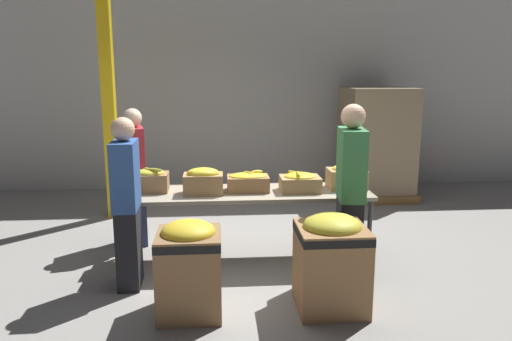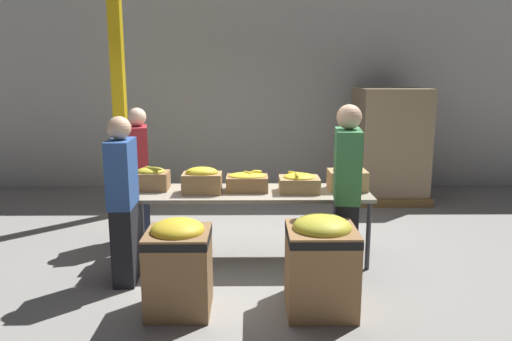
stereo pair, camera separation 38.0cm
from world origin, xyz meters
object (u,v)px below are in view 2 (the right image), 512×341
Objects in this scene: donation_bin_0 at (179,263)px; pallet_stack_0 at (389,145)px; banana_box_2 at (247,181)px; sorting_table at (249,196)px; banana_box_3 at (299,182)px; volunteer_2 at (140,176)px; banana_box_4 at (347,178)px; volunteer_1 at (346,196)px; banana_box_0 at (151,178)px; volunteer_0 at (123,202)px; banana_box_1 at (202,180)px; donation_bin_1 at (321,261)px; support_pillar at (118,75)px.

donation_bin_0 is 4.81m from pallet_stack_0.
banana_box_2 is 1.44m from donation_bin_0.
banana_box_3 reaches higher than sorting_table.
banana_box_2 is 1.05× the size of banana_box_3.
volunteer_2 is (-1.88, 0.67, -0.07)m from banana_box_3.
volunteer_1 is at bearing -101.54° from banana_box_4.
banana_box_4 reaches higher than donation_bin_0.
banana_box_0 is 2.17m from banana_box_4.
banana_box_2 is 1.36m from volunteer_0.
banana_box_3 is 0.26× the size of volunteer_0.
banana_box_1 is 0.48× the size of donation_bin_1.
volunteer_1 is at bearing -111.94° from pallet_stack_0.
donation_bin_0 is (0.61, -0.61, -0.38)m from volunteer_0.
banana_box_1 is 0.25× the size of volunteer_0.
support_pillar is at bearing 129.07° from donation_bin_1.
support_pillar is at bearing 112.04° from donation_bin_0.
volunteer_0 is at bearing -143.19° from banana_box_1.
support_pillar reaches higher than donation_bin_0.
volunteer_2 is 1.89× the size of donation_bin_1.
banana_box_3 is at bearing -4.32° from banana_box_0.
banana_box_0 is (-1.08, 0.09, 0.18)m from sorting_table.
banana_box_0 reaches higher than banana_box_2.
support_pillar is at bearing 142.02° from banana_box_3.
volunteer_0 reaches higher than donation_bin_0.
donation_bin_0 is at bearing -95.13° from banana_box_1.
donation_bin_1 reaches higher than donation_bin_0.
banana_box_2 is 0.52× the size of donation_bin_1.
banana_box_2 is 1.46m from donation_bin_1.
donation_bin_1 is at bearing -37.28° from banana_box_0.
pallet_stack_0 reaches higher than volunteer_1.
banana_box_3 is 0.50× the size of donation_bin_1.
sorting_table is 1.47× the size of pallet_stack_0.
banana_box_3 is 3.22m from support_pillar.
sorting_table is 1.60× the size of volunteer_2.
banana_box_2 is 2.79m from support_pillar.
banana_box_4 is 2.40m from volunteer_0.
sorting_table is at bearing -44.86° from support_pillar.
support_pillar is at bearing 148.81° from banana_box_4.
pallet_stack_0 is (2.25, 2.62, 0.16)m from sorting_table.
sorting_table is 3.03× the size of donation_bin_1.
pallet_stack_0 reaches higher than donation_bin_0.
banana_box_2 is 0.11× the size of support_pillar.
banana_box_1 is 0.50m from banana_box_2.
sorting_table is 1.40m from donation_bin_1.
donation_bin_1 is (1.24, -0.00, 0.02)m from donation_bin_0.
banana_box_3 is 3.16m from pallet_stack_0.
sorting_table is 2.89m from support_pillar.
banana_box_1 reaches higher than banana_box_0.
donation_bin_0 is at bearing -70.03° from banana_box_0.
volunteer_0 is 2.17m from volunteer_1.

